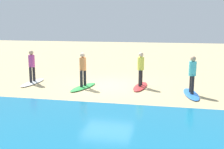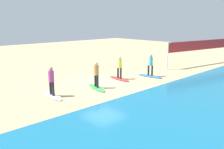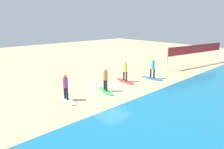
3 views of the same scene
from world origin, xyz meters
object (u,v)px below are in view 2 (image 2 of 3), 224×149
at_px(surfer_blue, 151,63).
at_px(volleyball_net, 201,46).
at_px(surfboard_red, 119,79).
at_px(surfer_green, 96,72).
at_px(surfer_white, 51,79).
at_px(surfboard_white, 52,96).
at_px(surfboard_blue, 150,76).
at_px(surfer_red, 119,65).
at_px(surfboard_green, 97,88).

height_order(surfer_blue, volleyball_net, volleyball_net).
xyz_separation_m(surfboard_red, surfer_green, (2.71, 0.69, 0.99)).
bearing_deg(surfer_green, volleyball_net, 178.01).
bearing_deg(volleyball_net, surfboard_red, -6.47).
height_order(surfer_blue, surfer_white, same).
height_order(surfboard_red, surfboard_white, same).
relative_size(surfboard_blue, surfer_white, 1.28).
bearing_deg(surfboard_white, surfer_green, 84.72).
height_order(surfer_red, surfboard_white, surfer_red).
xyz_separation_m(surfer_blue, surfer_green, (5.04, -0.31, 0.00)).
distance_m(surfboard_green, surfer_green, 0.99).
bearing_deg(surfboard_white, surfer_blue, 87.69).
height_order(surfboard_white, surfer_white, surfer_white).
bearing_deg(surfer_blue, surfer_white, -5.23).
height_order(surfboard_blue, surfboard_red, same).
xyz_separation_m(surfer_blue, volleyball_net, (-7.61, 0.13, 0.75)).
bearing_deg(surfboard_green, surfboard_red, 118.18).
distance_m(surfboard_green, surfboard_white, 2.92).
bearing_deg(surfboard_white, surfboard_green, 84.72).
relative_size(surfer_white, volleyball_net, 0.18).
bearing_deg(surfboard_green, surfboard_white, -84.29).
distance_m(surfboard_red, surfer_white, 5.69).
bearing_deg(surfer_red, surfboard_blue, 156.89).
relative_size(surfer_red, volleyball_net, 0.18).
relative_size(surfer_blue, surfboard_green, 0.78).
relative_size(surfboard_red, surfboard_green, 1.00).
bearing_deg(surfboard_white, surfboard_blue, 87.69).
xyz_separation_m(surfboard_red, surfboard_white, (5.60, 0.27, 0.00)).
bearing_deg(surfer_red, surfer_green, 14.26).
bearing_deg(surfer_blue, surfboard_red, -23.11).
height_order(surfer_blue, surfer_red, same).
height_order(surfboard_green, surfboard_white, same).
relative_size(surfboard_white, surfer_white, 1.28).
bearing_deg(surfboard_blue, surfboard_white, -102.16).
bearing_deg(surfboard_white, volleyball_net, 89.77).
relative_size(surfboard_red, volleyball_net, 0.23).
relative_size(surfboard_red, surfer_red, 1.28).
bearing_deg(surfer_green, surfboard_red, -165.74).
distance_m(surfer_red, surfboard_white, 5.69).
relative_size(surfboard_green, volleyball_net, 0.23).
relative_size(surfboard_blue, surfer_red, 1.28).
height_order(surfer_red, surfer_green, same).
relative_size(surfer_blue, surfer_green, 1.00).
relative_size(surfer_green, surfer_white, 1.00).
bearing_deg(volleyball_net, surfboard_white, -3.15).
bearing_deg(surfer_red, surfboard_white, 2.78).
bearing_deg(surfer_green, surfer_white, -8.20).
distance_m(surfer_blue, surfboard_red, 2.73).
bearing_deg(surfboard_blue, surfboard_green, -100.44).
bearing_deg(volleyball_net, surfboard_green, -1.99).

